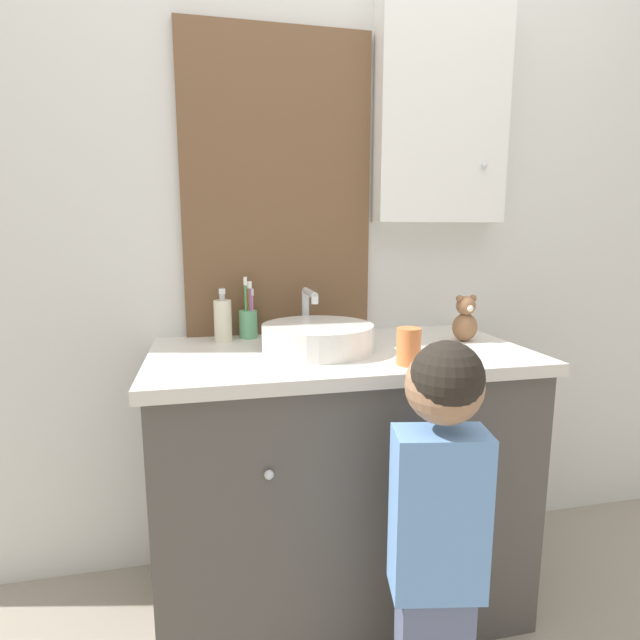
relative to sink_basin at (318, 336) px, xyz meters
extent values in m
cube|color=silver|center=(0.07, 0.32, 0.38)|extent=(3.20, 0.06, 2.50)
cube|color=brown|center=(-0.07, 0.28, 0.39)|extent=(0.63, 0.02, 1.11)
cube|color=#B2C1CC|center=(-0.07, 0.28, 0.39)|extent=(0.57, 0.01, 1.05)
cube|color=white|center=(0.48, 0.24, 0.71)|extent=(0.46, 0.10, 0.75)
sphere|color=silver|center=(0.62, 0.18, 0.52)|extent=(0.02, 0.02, 0.02)
cube|color=#4C4742|center=(0.07, 0.00, -0.47)|extent=(1.07, 0.55, 0.79)
cube|color=beige|center=(0.07, 0.00, -0.06)|extent=(1.11, 0.59, 0.03)
sphere|color=silver|center=(-0.18, -0.29, -0.28)|extent=(0.02, 0.02, 0.02)
sphere|color=silver|center=(0.32, -0.29, -0.28)|extent=(0.02, 0.02, 0.02)
cylinder|color=white|center=(0.00, 0.00, 0.00)|extent=(0.33, 0.33, 0.08)
cylinder|color=silver|center=(0.00, 0.00, 0.03)|extent=(0.27, 0.27, 0.01)
cylinder|color=silver|center=(0.00, 0.18, 0.04)|extent=(0.02, 0.02, 0.16)
cylinder|color=silver|center=(0.00, 0.11, 0.12)|extent=(0.02, 0.15, 0.02)
cylinder|color=silver|center=(0.00, 0.04, 0.10)|extent=(0.02, 0.02, 0.02)
sphere|color=white|center=(0.09, 0.18, -0.01)|extent=(0.05, 0.05, 0.05)
cylinder|color=#66B27F|center=(-0.19, 0.22, 0.00)|extent=(0.06, 0.06, 0.09)
cylinder|color=pink|center=(-0.17, 0.23, 0.04)|extent=(0.01, 0.01, 0.15)
cube|color=white|center=(-0.17, 0.23, 0.11)|extent=(0.01, 0.02, 0.02)
cylinder|color=orange|center=(-0.18, 0.24, 0.06)|extent=(0.01, 0.01, 0.17)
cube|color=white|center=(-0.18, 0.24, 0.13)|extent=(0.01, 0.02, 0.02)
cylinder|color=#E5CC4C|center=(-0.19, 0.23, 0.06)|extent=(0.01, 0.01, 0.19)
cube|color=white|center=(-0.19, 0.23, 0.15)|extent=(0.01, 0.02, 0.02)
cylinder|color=#47B26B|center=(-0.19, 0.22, 0.06)|extent=(0.01, 0.01, 0.18)
cube|color=white|center=(-0.19, 0.22, 0.14)|extent=(0.01, 0.02, 0.02)
cylinder|color=#8E56B7|center=(-0.18, 0.21, 0.06)|extent=(0.01, 0.01, 0.18)
cube|color=white|center=(-0.18, 0.21, 0.14)|extent=(0.01, 0.02, 0.02)
cylinder|color=beige|center=(-0.27, 0.18, 0.02)|extent=(0.06, 0.06, 0.13)
cylinder|color=silver|center=(-0.27, 0.18, 0.10)|extent=(0.02, 0.02, 0.02)
cube|color=silver|center=(-0.27, 0.17, 0.12)|extent=(0.02, 0.03, 0.02)
cube|color=#6693D1|center=(0.17, -0.47, -0.31)|extent=(0.22, 0.15, 0.38)
sphere|color=#997051|center=(0.17, -0.47, -0.02)|extent=(0.17, 0.17, 0.17)
sphere|color=black|center=(0.17, -0.49, 0.00)|extent=(0.15, 0.15, 0.15)
cylinder|color=#6693D1|center=(0.28, -0.29, -0.19)|extent=(0.10, 0.29, 0.05)
cylinder|color=pink|center=(0.31, -0.15, -0.15)|extent=(0.02, 0.05, 0.12)
ellipsoid|color=brown|center=(0.49, 0.02, 0.00)|extent=(0.08, 0.07, 0.09)
sphere|color=brown|center=(0.49, 0.02, 0.07)|extent=(0.06, 0.06, 0.06)
sphere|color=brown|center=(0.46, 0.02, 0.10)|extent=(0.02, 0.02, 0.02)
sphere|color=brown|center=(0.51, 0.02, 0.10)|extent=(0.02, 0.02, 0.02)
sphere|color=silver|center=(0.49, 0.00, 0.07)|extent=(0.02, 0.02, 0.02)
cylinder|color=orange|center=(0.20, -0.21, 0.01)|extent=(0.06, 0.06, 0.10)
camera|label=1|loc=(-0.30, -1.41, 0.30)|focal=28.00mm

